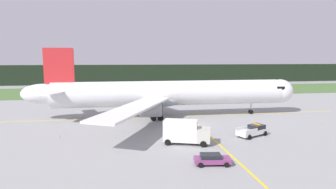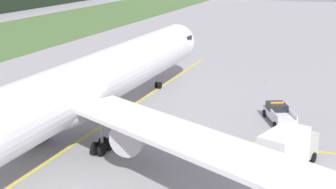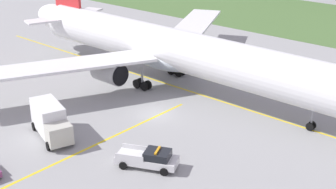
% 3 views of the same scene
% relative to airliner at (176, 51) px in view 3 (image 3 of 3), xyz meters
% --- Properties ---
extents(ground, '(320.00, 320.00, 0.00)m').
position_rel_airliner_xyz_m(ground, '(3.95, -8.23, -4.97)').
color(ground, gray).
extents(taxiway_centerline_main, '(77.88, 1.00, 0.01)m').
position_rel_airliner_xyz_m(taxiway_centerline_main, '(0.65, -0.01, -4.97)').
color(taxiway_centerline_main, yellow).
rests_on(taxiway_centerline_main, ground).
extents(taxiway_centerline_spur, '(0.61, 34.51, 0.01)m').
position_rel_airliner_xyz_m(taxiway_centerline_spur, '(4.18, -21.20, -4.97)').
color(taxiway_centerline_spur, yellow).
rests_on(taxiway_centerline_spur, ground).
extents(airliner, '(58.48, 49.03, 14.59)m').
position_rel_airliner_xyz_m(airliner, '(0.00, 0.00, 0.00)').
color(airliner, white).
rests_on(airliner, ground).
extents(ops_pickup_truck, '(6.06, 4.26, 1.94)m').
position_rel_airliner_xyz_m(ops_pickup_truck, '(11.24, -17.12, -4.07)').
color(ops_pickup_truck, silver).
rests_on(ops_pickup_truck, ground).
extents(catering_truck, '(7.20, 4.49, 3.68)m').
position_rel_airliner_xyz_m(catering_truck, '(-0.62, -19.33, -3.12)').
color(catering_truck, beige).
rests_on(catering_truck, ground).
extents(taxiway_edge_light_west, '(0.12, 0.12, 0.42)m').
position_rel_airliner_xyz_m(taxiway_edge_light_west, '(-19.60, -13.20, -4.74)').
color(taxiway_edge_light_west, yellow).
rests_on(taxiway_edge_light_west, ground).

